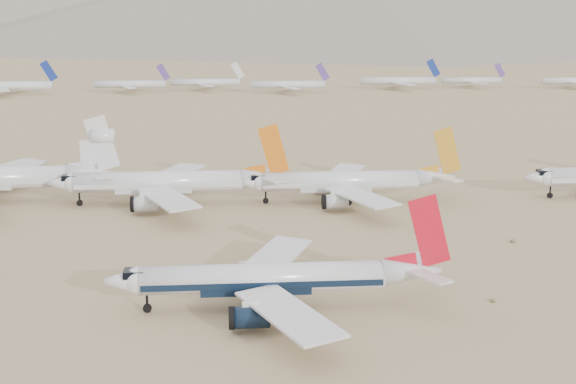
% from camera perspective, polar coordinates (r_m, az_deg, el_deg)
% --- Properties ---
extents(ground, '(7000.00, 7000.00, 0.00)m').
position_cam_1_polar(ground, '(113.64, 2.77, -8.47)').
color(ground, '#9C7F5B').
rests_on(ground, ground).
extents(main_airliner, '(45.97, 44.90, 16.22)m').
position_cam_1_polar(main_airliner, '(113.04, -0.77, -6.16)').
color(main_airliner, silver).
rests_on(main_airliner, ground).
extents(row2_gold_tail, '(46.24, 45.22, 16.46)m').
position_cam_1_polar(row2_gold_tail, '(175.29, 4.35, 0.76)').
color(row2_gold_tail, silver).
rests_on(row2_gold_tail, ground).
extents(row2_orange_tail, '(48.59, 47.53, 17.33)m').
position_cam_1_polar(row2_orange_tail, '(174.69, -8.49, 0.70)').
color(row2_orange_tail, silver).
rests_on(row2_orange_tail, ground).
extents(distant_storage_row, '(563.54, 60.67, 14.62)m').
position_cam_1_polar(distant_storage_row, '(416.56, -3.18, 7.79)').
color(distant_storage_row, silver).
rests_on(distant_storage_row, ground).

